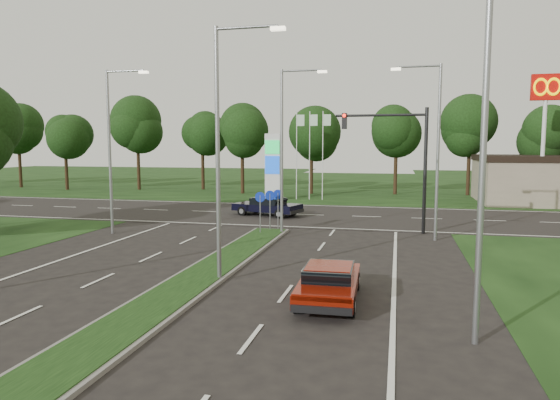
# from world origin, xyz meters

# --- Properties ---
(ground) EXTENTS (160.00, 160.00, 0.00)m
(ground) POSITION_xyz_m (0.00, 0.00, 0.00)
(ground) COLOR black
(ground) RESTS_ON ground
(verge_far) EXTENTS (160.00, 50.00, 0.02)m
(verge_far) POSITION_xyz_m (0.00, 55.00, 0.00)
(verge_far) COLOR black
(verge_far) RESTS_ON ground
(cross_road) EXTENTS (160.00, 12.00, 0.02)m
(cross_road) POSITION_xyz_m (0.00, 24.00, 0.00)
(cross_road) COLOR black
(cross_road) RESTS_ON ground
(median_kerb) EXTENTS (2.00, 26.00, 0.12)m
(median_kerb) POSITION_xyz_m (0.00, 4.00, 0.06)
(median_kerb) COLOR slate
(median_kerb) RESTS_ON ground
(streetlight_median_near) EXTENTS (2.53, 0.22, 9.00)m
(streetlight_median_near) POSITION_xyz_m (1.00, 6.00, 5.08)
(streetlight_median_near) COLOR gray
(streetlight_median_near) RESTS_ON ground
(streetlight_median_far) EXTENTS (2.53, 0.22, 9.00)m
(streetlight_median_far) POSITION_xyz_m (1.00, 16.00, 5.08)
(streetlight_median_far) COLOR gray
(streetlight_median_far) RESTS_ON ground
(streetlight_left_far) EXTENTS (2.53, 0.22, 9.00)m
(streetlight_left_far) POSITION_xyz_m (-8.30, 14.00, 5.08)
(streetlight_left_far) COLOR gray
(streetlight_left_far) RESTS_ON ground
(streetlight_right_far) EXTENTS (2.53, 0.22, 9.00)m
(streetlight_right_far) POSITION_xyz_m (8.80, 16.00, 5.08)
(streetlight_right_far) COLOR gray
(streetlight_right_far) RESTS_ON ground
(streetlight_right_near) EXTENTS (2.53, 0.22, 9.00)m
(streetlight_right_near) POSITION_xyz_m (8.80, 2.00, 5.08)
(streetlight_right_near) COLOR gray
(streetlight_right_near) RESTS_ON ground
(traffic_signal) EXTENTS (5.10, 0.42, 7.00)m
(traffic_signal) POSITION_xyz_m (7.19, 18.00, 4.65)
(traffic_signal) COLOR black
(traffic_signal) RESTS_ON ground
(median_signs) EXTENTS (1.16, 1.76, 2.38)m
(median_signs) POSITION_xyz_m (0.00, 16.40, 1.71)
(median_signs) COLOR gray
(median_signs) RESTS_ON ground
(gas_pylon) EXTENTS (5.80, 1.26, 8.00)m
(gas_pylon) POSITION_xyz_m (-3.79, 33.05, 3.20)
(gas_pylon) COLOR silver
(gas_pylon) RESTS_ON ground
(mcdonalds_sign) EXTENTS (2.20, 0.47, 10.40)m
(mcdonalds_sign) POSITION_xyz_m (18.00, 31.97, 7.99)
(mcdonalds_sign) COLOR silver
(mcdonalds_sign) RESTS_ON ground
(treeline_far) EXTENTS (6.00, 6.00, 9.90)m
(treeline_far) POSITION_xyz_m (0.10, 39.93, 6.83)
(treeline_far) COLOR black
(treeline_far) RESTS_ON ground
(red_sedan) EXTENTS (1.88, 4.32, 1.17)m
(red_sedan) POSITION_xyz_m (5.00, 4.56, 0.63)
(red_sedan) COLOR maroon
(red_sedan) RESTS_ON ground
(navy_sedan) EXTENTS (5.09, 3.24, 1.30)m
(navy_sedan) POSITION_xyz_m (-1.84, 22.89, 0.70)
(navy_sedan) COLOR black
(navy_sedan) RESTS_ON ground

